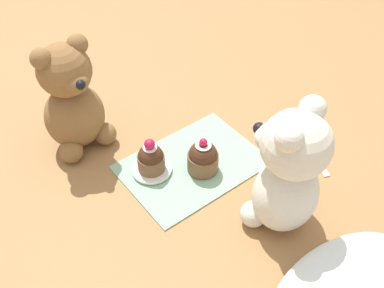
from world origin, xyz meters
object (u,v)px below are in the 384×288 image
Objects in this scene: cupcake_near_tan_bear at (151,158)px; teddy_bear_cream at (288,173)px; teaspoon at (313,152)px; cupcake_near_cream_bear at (203,158)px; saucer_plate at (152,169)px.

teddy_bear_cream is at bearing 116.84° from cupcake_near_tan_bear.
cupcake_near_tan_bear is 0.56× the size of teaspoon.
teddy_bear_cream is at bearing 101.36° from cupcake_near_cream_bear.
teaspoon is at bearing 151.36° from cupcake_near_tan_bear.
teddy_bear_cream is 0.18m from cupcake_near_cream_bear.
cupcake_near_cream_bear is (0.03, -0.16, -0.08)m from teddy_bear_cream.
cupcake_near_tan_bear is (0.00, 0.00, 0.03)m from saucer_plate.
teaspoon is (-0.20, 0.10, -0.03)m from cupcake_near_cream_bear.
cupcake_near_tan_bear reaches higher than saucer_plate.
teaspoon is (-0.27, 0.15, -0.01)m from saucer_plate.
saucer_plate is 0.58× the size of teaspoon.
teddy_bear_cream is 3.18× the size of saucer_plate.
teaspoon is at bearing -174.78° from teddy_bear_cream.
cupcake_near_cream_bear is 1.00× the size of saucer_plate.
cupcake_near_tan_bear reaches higher than cupcake_near_cream_bear.
cupcake_near_tan_bear is at bearing -35.04° from cupcake_near_cream_bear.
cupcake_near_cream_bear is at bearing 144.96° from saucer_plate.
teaspoon is (-0.27, 0.15, -0.03)m from cupcake_near_tan_bear.
cupcake_near_tan_bear is at bearing 0.00° from saucer_plate.
cupcake_near_cream_bear is 1.04× the size of cupcake_near_tan_bear.
teaspoon is at bearing 154.11° from cupcake_near_cream_bear.
cupcake_near_tan_bear is 0.31m from teaspoon.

